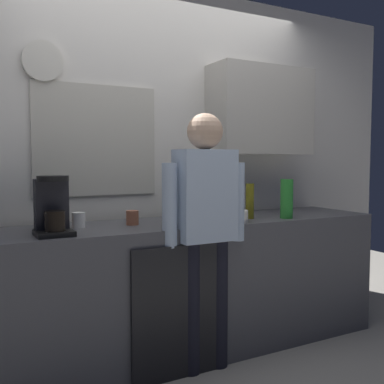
{
  "coord_description": "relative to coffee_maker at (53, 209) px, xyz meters",
  "views": [
    {
      "loc": [
        -1.37,
        -2.38,
        1.32
      ],
      "look_at": [
        0.04,
        0.25,
        1.1
      ],
      "focal_mm": 41.97,
      "sensor_mm": 36.0,
      "label": 1
    }
  ],
  "objects": [
    {
      "name": "ground_plane",
      "position": [
        0.88,
        -0.16,
        -1.05
      ],
      "size": [
        8.0,
        8.0,
        0.0
      ],
      "primitive_type": "plane",
      "color": "#9E998E"
    },
    {
      "name": "kitchen_counter",
      "position": [
        0.88,
        0.14,
        -0.6
      ],
      "size": [
        2.93,
        0.64,
        0.9
      ],
      "primitive_type": "cube",
      "color": "#4C4C51",
      "rests_on": "ground_plane"
    },
    {
      "name": "back_wall_assembly",
      "position": [
        0.98,
        0.54,
        0.31
      ],
      "size": [
        4.53,
        0.42,
        2.6
      ],
      "color": "white",
      "rests_on": "ground_plane"
    },
    {
      "name": "potted_plant",
      "position": [
        0.05,
        0.25,
        -0.01
      ],
      "size": [
        0.15,
        0.15,
        0.23
      ],
      "color": "#9E5638",
      "rests_on": "kitchen_counter"
    },
    {
      "name": "coffee_maker",
      "position": [
        0.0,
        0.0,
        0.0
      ],
      "size": [
        0.2,
        0.2,
        0.33
      ],
      "color": "black",
      "rests_on": "kitchen_counter"
    },
    {
      "name": "bottle_dark_sauce",
      "position": [
        1.03,
        0.2,
        -0.06
      ],
      "size": [
        0.06,
        0.06,
        0.18
      ],
      "primitive_type": "cylinder",
      "color": "black",
      "rests_on": "kitchen_counter"
    },
    {
      "name": "bottle_clear_soda",
      "position": [
        1.61,
        -0.06,
        -0.01
      ],
      "size": [
        0.09,
        0.09,
        0.28
      ],
      "primitive_type": "cylinder",
      "color": "#2D8C33",
      "rests_on": "kitchen_counter"
    },
    {
      "name": "mixing_bowl",
      "position": [
        1.15,
        -0.04,
        -0.11
      ],
      "size": [
        0.22,
        0.22,
        0.08
      ],
      "primitive_type": "cylinder",
      "color": "white",
      "rests_on": "kitchen_counter"
    },
    {
      "name": "dishwasher_panel",
      "position": [
        0.66,
        -0.19,
        -0.64
      ],
      "size": [
        0.56,
        0.02,
        0.81
      ],
      "primitive_type": "cube",
      "color": "black",
      "rests_on": "ground_plane"
    },
    {
      "name": "bottle_green_wine",
      "position": [
        0.83,
        0.04,
        0.0
      ],
      "size": [
        0.07,
        0.07,
        0.3
      ],
      "primitive_type": "cylinder",
      "color": "#195923",
      "rests_on": "kitchen_counter"
    },
    {
      "name": "cup_white_mug",
      "position": [
        0.19,
        0.19,
        -0.1
      ],
      "size": [
        0.08,
        0.08,
        0.09
      ],
      "primitive_type": "cylinder",
      "color": "white",
      "rests_on": "kitchen_counter"
    },
    {
      "name": "bottle_olive_oil",
      "position": [
        1.37,
        0.05,
        -0.02
      ],
      "size": [
        0.06,
        0.06,
        0.25
      ],
      "primitive_type": "cylinder",
      "color": "olive",
      "rests_on": "kitchen_counter"
    },
    {
      "name": "cup_terracotta_mug",
      "position": [
        0.53,
        0.15,
        -0.1
      ],
      "size": [
        0.08,
        0.08,
        0.09
      ],
      "primitive_type": "cylinder",
      "color": "#B26647",
      "rests_on": "kitchen_counter"
    },
    {
      "name": "person_at_sink",
      "position": [
        0.88,
        -0.16,
        -0.1
      ],
      "size": [
        0.57,
        0.22,
        1.6
      ],
      "rotation": [
        0.0,
        0.0,
        0.09
      ],
      "color": "black",
      "rests_on": "ground_plane"
    }
  ]
}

